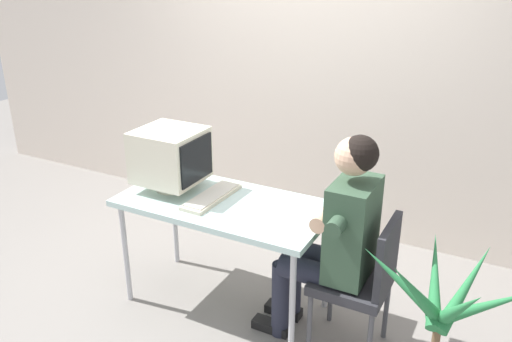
# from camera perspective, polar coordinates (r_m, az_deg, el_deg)

# --- Properties ---
(ground_plane) EXTENTS (12.00, 12.00, 0.00)m
(ground_plane) POSITION_cam_1_polar(r_m,az_deg,el_deg) (3.68, -3.23, -14.01)
(ground_plane) COLOR gray
(wall_back) EXTENTS (8.00, 0.10, 3.00)m
(wall_back) POSITION_cam_1_polar(r_m,az_deg,el_deg) (4.18, 10.13, 12.62)
(wall_back) COLOR beige
(wall_back) RESTS_ON ground_plane
(desk) EXTENTS (1.32, 0.67, 0.76)m
(desk) POSITION_cam_1_polar(r_m,az_deg,el_deg) (3.32, -3.49, -4.21)
(desk) COLOR #B7B7BC
(desk) RESTS_ON ground_plane
(crt_monitor) EXTENTS (0.41, 0.39, 0.40)m
(crt_monitor) POSITION_cam_1_polar(r_m,az_deg,el_deg) (3.42, -9.24, 1.64)
(crt_monitor) COLOR beige
(crt_monitor) RESTS_ON desk
(keyboard) EXTENTS (0.17, 0.48, 0.03)m
(keyboard) POSITION_cam_1_polar(r_m,az_deg,el_deg) (3.33, -4.85, -2.79)
(keyboard) COLOR beige
(keyboard) RESTS_ON desk
(office_chair) EXTENTS (0.41, 0.41, 0.87)m
(office_chair) POSITION_cam_1_polar(r_m,az_deg,el_deg) (3.08, 11.49, -11.18)
(office_chair) COLOR #4C4C51
(office_chair) RESTS_ON ground_plane
(person_seated) EXTENTS (0.67, 0.56, 1.33)m
(person_seated) POSITION_cam_1_polar(r_m,az_deg,el_deg) (3.00, 8.58, -6.75)
(person_seated) COLOR #334C38
(person_seated) RESTS_ON ground_plane
(potted_plant) EXTENTS (0.85, 0.74, 0.96)m
(potted_plant) POSITION_cam_1_polar(r_m,az_deg,el_deg) (2.86, 18.98, -16.71)
(potted_plant) COLOR #4C4C51
(potted_plant) RESTS_ON ground_plane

